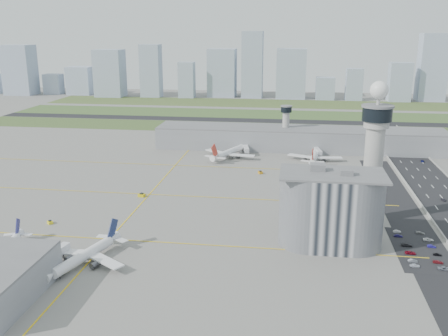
# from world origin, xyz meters

# --- Properties ---
(ground) EXTENTS (1000.00, 1000.00, 0.00)m
(ground) POSITION_xyz_m (0.00, 0.00, 0.00)
(ground) COLOR gray
(grass_strip_0) EXTENTS (480.00, 50.00, 0.08)m
(grass_strip_0) POSITION_xyz_m (-20.00, 225.00, 0.04)
(grass_strip_0) COLOR #3D5528
(grass_strip_0) RESTS_ON ground
(grass_strip_1) EXTENTS (480.00, 60.00, 0.08)m
(grass_strip_1) POSITION_xyz_m (-20.00, 300.00, 0.04)
(grass_strip_1) COLOR #3C5729
(grass_strip_1) RESTS_ON ground
(grass_strip_2) EXTENTS (480.00, 70.00, 0.08)m
(grass_strip_2) POSITION_xyz_m (-20.00, 380.00, 0.04)
(grass_strip_2) COLOR #465829
(grass_strip_2) RESTS_ON ground
(runway) EXTENTS (480.00, 22.00, 0.10)m
(runway) POSITION_xyz_m (-20.00, 262.00, 0.06)
(runway) COLOR black
(runway) RESTS_ON ground
(barrier_left) EXTENTS (0.60, 500.00, 1.20)m
(barrier_left) POSITION_xyz_m (101.00, 0.00, 0.60)
(barrier_left) COLOR #9E9E99
(barrier_left) RESTS_ON ground
(landside_road) EXTENTS (18.00, 260.00, 0.08)m
(landside_road) POSITION_xyz_m (90.00, -10.00, 0.04)
(landside_road) COLOR black
(landside_road) RESTS_ON ground
(parking_lot) EXTENTS (20.00, 44.00, 0.10)m
(parking_lot) POSITION_xyz_m (88.00, -22.00, 0.05)
(parking_lot) COLOR black
(parking_lot) RESTS_ON ground
(taxiway_line_h_0) EXTENTS (260.00, 0.60, 0.01)m
(taxiway_line_h_0) POSITION_xyz_m (-40.00, -30.00, 0.01)
(taxiway_line_h_0) COLOR yellow
(taxiway_line_h_0) RESTS_ON ground
(taxiway_line_h_1) EXTENTS (260.00, 0.60, 0.01)m
(taxiway_line_h_1) POSITION_xyz_m (-40.00, 30.00, 0.01)
(taxiway_line_h_1) COLOR yellow
(taxiway_line_h_1) RESTS_ON ground
(taxiway_line_h_2) EXTENTS (260.00, 0.60, 0.01)m
(taxiway_line_h_2) POSITION_xyz_m (-40.00, 90.00, 0.01)
(taxiway_line_h_2) COLOR yellow
(taxiway_line_h_2) RESTS_ON ground
(taxiway_line_v) EXTENTS (0.60, 260.00, 0.01)m
(taxiway_line_v) POSITION_xyz_m (-40.00, 30.00, 0.01)
(taxiway_line_v) COLOR yellow
(taxiway_line_v) RESTS_ON ground
(control_tower) EXTENTS (14.00, 14.00, 64.50)m
(control_tower) POSITION_xyz_m (72.00, 8.00, 35.04)
(control_tower) COLOR #ADAAA5
(control_tower) RESTS_ON ground
(secondary_tower) EXTENTS (8.60, 8.60, 31.90)m
(secondary_tower) POSITION_xyz_m (30.00, 150.00, 18.80)
(secondary_tower) COLOR #ADAAA5
(secondary_tower) RESTS_ON ground
(admin_building) EXTENTS (42.00, 24.00, 33.50)m
(admin_building) POSITION_xyz_m (51.99, -22.00, 15.30)
(admin_building) COLOR #B2B2B7
(admin_building) RESTS_ON ground
(terminal_pier) EXTENTS (210.00, 32.00, 15.80)m
(terminal_pier) POSITION_xyz_m (40.00, 148.00, 7.90)
(terminal_pier) COLOR gray
(terminal_pier) RESTS_ON ground
(airplane_near_b) EXTENTS (34.96, 39.16, 9.68)m
(airplane_near_b) POSITION_xyz_m (-74.45, -51.69, 4.84)
(airplane_near_b) COLOR white
(airplane_near_b) RESTS_ON ground
(airplane_near_c) EXTENTS (46.45, 50.58, 11.73)m
(airplane_near_c) POSITION_xyz_m (-41.15, -53.88, 5.86)
(airplane_near_c) COLOR white
(airplane_near_c) RESTS_ON ground
(airplane_far_a) EXTENTS (53.94, 57.50, 12.82)m
(airplane_far_a) POSITION_xyz_m (-7.37, 116.97, 6.41)
(airplane_far_a) COLOR white
(airplane_far_a) RESTS_ON ground
(airplane_far_b) EXTENTS (41.78, 47.47, 12.15)m
(airplane_far_b) POSITION_xyz_m (50.83, 116.26, 6.07)
(airplane_far_b) COLOR white
(airplane_far_b) RESTS_ON ground
(jet_bridge_near_2) EXTENTS (5.39, 14.31, 5.70)m
(jet_bridge_near_2) POSITION_xyz_m (-53.00, -61.00, 2.85)
(jet_bridge_near_2) COLOR silver
(jet_bridge_near_2) RESTS_ON ground
(jet_bridge_far_0) EXTENTS (5.39, 14.31, 5.70)m
(jet_bridge_far_0) POSITION_xyz_m (2.00, 132.00, 2.85)
(jet_bridge_far_0) COLOR silver
(jet_bridge_far_0) RESTS_ON ground
(jet_bridge_far_1) EXTENTS (5.39, 14.31, 5.70)m
(jet_bridge_far_1) POSITION_xyz_m (52.00, 132.00, 2.85)
(jet_bridge_far_1) COLOR silver
(jet_bridge_far_1) RESTS_ON ground
(tug_1) EXTENTS (3.33, 2.42, 1.84)m
(tug_1) POSITION_xyz_m (-61.72, -42.19, 0.92)
(tug_1) COLOR yellow
(tug_1) RESTS_ON ground
(tug_2) EXTENTS (3.41, 3.38, 1.65)m
(tug_2) POSITION_xyz_m (-73.23, -16.99, 0.83)
(tug_2) COLOR yellow
(tug_2) RESTS_ON ground
(tug_3) EXTENTS (4.04, 3.24, 2.06)m
(tug_3) POSITION_xyz_m (-43.00, 25.83, 1.03)
(tug_3) COLOR gold
(tug_3) RESTS_ON ground
(tug_4) EXTENTS (3.28, 3.76, 1.83)m
(tug_4) POSITION_xyz_m (16.50, 78.48, 0.91)
(tug_4) COLOR orange
(tug_4) RESTS_ON ground
(tug_5) EXTENTS (2.45, 3.27, 1.76)m
(tug_5) POSITION_xyz_m (33.47, 81.60, 0.88)
(tug_5) COLOR #F5A82C
(tug_5) RESTS_ON ground
(car_lot_0) EXTENTS (3.65, 1.47, 1.24)m
(car_lot_0) POSITION_xyz_m (82.75, -38.38, 0.62)
(car_lot_0) COLOR silver
(car_lot_0) RESTS_ON ground
(car_lot_1) EXTENTS (3.69, 1.69, 1.17)m
(car_lot_1) POSITION_xyz_m (82.87, -34.40, 0.59)
(car_lot_1) COLOR gray
(car_lot_1) RESTS_ON ground
(car_lot_2) EXTENTS (4.38, 2.28, 1.18)m
(car_lot_2) POSITION_xyz_m (83.49, -27.14, 0.59)
(car_lot_2) COLOR maroon
(car_lot_2) RESTS_ON ground
(car_lot_3) EXTENTS (4.53, 1.89, 1.31)m
(car_lot_3) POSITION_xyz_m (83.68, -19.81, 0.65)
(car_lot_3) COLOR #252428
(car_lot_3) RESTS_ON ground
(car_lot_4) EXTENTS (3.73, 1.58, 1.26)m
(car_lot_4) POSITION_xyz_m (81.97, -10.36, 0.63)
(car_lot_4) COLOR navy
(car_lot_4) RESTS_ON ground
(car_lot_5) EXTENTS (3.42, 1.51, 1.09)m
(car_lot_5) POSITION_xyz_m (82.38, -5.32, 0.54)
(car_lot_5) COLOR silver
(car_lot_5) RESTS_ON ground
(car_lot_6) EXTENTS (4.85, 2.62, 1.29)m
(car_lot_6) POSITION_xyz_m (93.03, -39.52, 0.65)
(car_lot_6) COLOR gray
(car_lot_6) RESTS_ON ground
(car_lot_7) EXTENTS (3.98, 2.01, 1.11)m
(car_lot_7) POSITION_xyz_m (92.19, -34.12, 0.55)
(car_lot_7) COLOR maroon
(car_lot_7) RESTS_ON ground
(car_lot_8) EXTENTS (3.35, 1.76, 1.09)m
(car_lot_8) POSITION_xyz_m (93.73, -27.16, 0.54)
(car_lot_8) COLOR black
(car_lot_8) RESTS_ON ground
(car_lot_9) EXTENTS (3.54, 1.57, 1.13)m
(car_lot_9) POSITION_xyz_m (93.42, -19.55, 0.57)
(car_lot_9) COLOR navy
(car_lot_9) RESTS_ON ground
(car_lot_10) EXTENTS (4.46, 2.39, 1.19)m
(car_lot_10) POSITION_xyz_m (93.75, -12.90, 0.60)
(car_lot_10) COLOR white
(car_lot_10) RESTS_ON ground
(car_lot_11) EXTENTS (4.05, 2.19, 1.11)m
(car_lot_11) POSITION_xyz_m (92.17, -5.64, 0.56)
(car_lot_11) COLOR gray
(car_lot_11) RESTS_ON ground
(car_hw_1) EXTENTS (1.63, 3.74, 1.20)m
(car_hw_1) POSITION_xyz_m (114.23, 41.40, 0.60)
(car_hw_1) COLOR black
(car_hw_1) RESTS_ON ground
(car_hw_2) EXTENTS (2.49, 4.37, 1.15)m
(car_hw_2) POSITION_xyz_m (122.36, 121.82, 0.57)
(car_hw_2) COLOR navy
(car_hw_2) RESTS_ON ground
(car_hw_4) EXTENTS (1.96, 3.82, 1.25)m
(car_hw_4) POSITION_xyz_m (108.24, 177.90, 0.62)
(car_hw_4) COLOR gray
(car_hw_4) RESTS_ON ground
(skyline_bldg_1) EXTENTS (37.63, 30.10, 65.60)m
(skyline_bldg_1) POSITION_xyz_m (-331.22, 417.61, 32.80)
(skyline_bldg_1) COLOR #9EADC1
(skyline_bldg_1) RESTS_ON ground
(skyline_bldg_2) EXTENTS (22.81, 18.25, 26.79)m
(skyline_bldg_2) POSITION_xyz_m (-291.25, 430.16, 13.39)
(skyline_bldg_2) COLOR #9EADC1
(skyline_bldg_2) RESTS_ON ground
(skyline_bldg_3) EXTENTS (32.30, 25.84, 36.93)m
(skyline_bldg_3) POSITION_xyz_m (-252.58, 431.35, 18.47)
(skyline_bldg_3) COLOR #9EADC1
(skyline_bldg_3) RESTS_ON ground
(skyline_bldg_4) EXTENTS (35.81, 28.65, 60.36)m
(skyline_bldg_4) POSITION_xyz_m (-204.47, 415.19, 30.18)
(skyline_bldg_4) COLOR #9EADC1
(skyline_bldg_4) RESTS_ON ground
(skyline_bldg_5) EXTENTS (25.49, 20.39, 66.89)m
(skyline_bldg_5) POSITION_xyz_m (-150.11, 419.66, 33.44)
(skyline_bldg_5) COLOR #9EADC1
(skyline_bldg_5) RESTS_ON ground
(skyline_bldg_6) EXTENTS (20.04, 16.03, 45.20)m
(skyline_bldg_6) POSITION_xyz_m (-102.68, 417.90, 22.60)
(skyline_bldg_6) COLOR #9EADC1
(skyline_bldg_6) RESTS_ON ground
(skyline_bldg_7) EXTENTS (35.76, 28.61, 61.22)m
(skyline_bldg_7) POSITION_xyz_m (-59.44, 436.89, 30.61)
(skyline_bldg_7) COLOR #9EADC1
(skyline_bldg_7) RESTS_ON ground
(skyline_bldg_8) EXTENTS (26.33, 21.06, 83.39)m
(skyline_bldg_8) POSITION_xyz_m (-19.42, 431.56, 41.69)
(skyline_bldg_8) COLOR #9EADC1
(skyline_bldg_8) RESTS_ON ground
(skyline_bldg_9) EXTENTS (36.96, 29.57, 62.11)m
(skyline_bldg_9) POSITION_xyz_m (30.27, 432.32, 31.06)
(skyline_bldg_9) COLOR #9EADC1
(skyline_bldg_9) RESTS_ON ground
(skyline_bldg_10) EXTENTS (23.01, 18.41, 27.75)m
(skyline_bldg_10) POSITION_xyz_m (73.27, 423.68, 13.87)
(skyline_bldg_10) COLOR #9EADC1
(skyline_bldg_10) RESTS_ON ground
(skyline_bldg_11) EXTENTS (20.22, 16.18, 38.97)m
(skyline_bldg_11) POSITION_xyz_m (108.28, 423.34, 19.48)
(skyline_bldg_11) COLOR #9EADC1
(skyline_bldg_11) RESTS_ON ground
(skyline_bldg_12) EXTENTS (26.14, 20.92, 46.89)m
(skyline_bldg_12) POSITION_xyz_m (162.17, 421.29, 23.44)
(skyline_bldg_12) COLOR #9EADC1
(skyline_bldg_12) RESTS_ON ground
(skyline_bldg_13) EXTENTS (32.26, 25.81, 81.20)m
(skyline_bldg_13) POSITION_xyz_m (201.27, 433.27, 40.60)
(skyline_bldg_13) COLOR #9EADC1
(skyline_bldg_13) RESTS_ON ground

